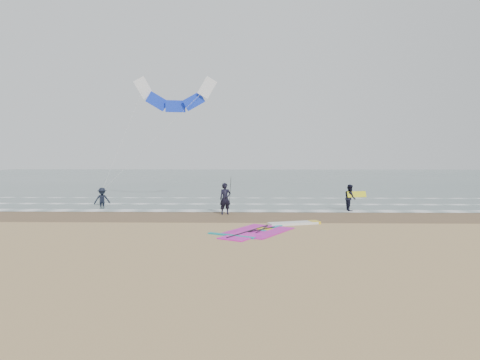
{
  "coord_description": "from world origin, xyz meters",
  "views": [
    {
      "loc": [
        -0.44,
        -19.04,
        3.6
      ],
      "look_at": [
        -0.97,
        5.0,
        2.2
      ],
      "focal_mm": 32.0,
      "sensor_mm": 36.0,
      "label": 1
    }
  ],
  "objects_px": {
    "surf_kite": "(175,97)",
    "windsurf_rig": "(269,229)",
    "person_wading": "(102,195)",
    "person_standing": "(225,199)",
    "person_walking": "(350,198)"
  },
  "relations": [
    {
      "from": "person_wading",
      "to": "surf_kite",
      "type": "bearing_deg",
      "value": 11.74
    },
    {
      "from": "person_standing",
      "to": "person_walking",
      "type": "height_order",
      "value": "person_standing"
    },
    {
      "from": "surf_kite",
      "to": "person_standing",
      "type": "bearing_deg",
      "value": -58.72
    },
    {
      "from": "windsurf_rig",
      "to": "surf_kite",
      "type": "xyz_separation_m",
      "value": [
        -6.61,
        12.17,
        7.97
      ]
    },
    {
      "from": "person_walking",
      "to": "surf_kite",
      "type": "relative_size",
      "value": 0.2
    },
    {
      "from": "surf_kite",
      "to": "windsurf_rig",
      "type": "bearing_deg",
      "value": -61.51
    },
    {
      "from": "person_wading",
      "to": "surf_kite",
      "type": "relative_size",
      "value": 0.2
    },
    {
      "from": "windsurf_rig",
      "to": "surf_kite",
      "type": "distance_m",
      "value": 15.98
    },
    {
      "from": "person_walking",
      "to": "surf_kite",
      "type": "height_order",
      "value": "surf_kite"
    },
    {
      "from": "person_walking",
      "to": "person_wading",
      "type": "relative_size",
      "value": 1.02
    },
    {
      "from": "windsurf_rig",
      "to": "person_wading",
      "type": "distance_m",
      "value": 14.38
    },
    {
      "from": "surf_kite",
      "to": "person_wading",
      "type": "bearing_deg",
      "value": -145.1
    },
    {
      "from": "person_walking",
      "to": "surf_kite",
      "type": "xyz_separation_m",
      "value": [
        -12.16,
        5.11,
        7.15
      ]
    },
    {
      "from": "person_walking",
      "to": "person_wading",
      "type": "bearing_deg",
      "value": 81.87
    },
    {
      "from": "person_standing",
      "to": "person_wading",
      "type": "distance_m",
      "value": 9.56
    }
  ]
}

